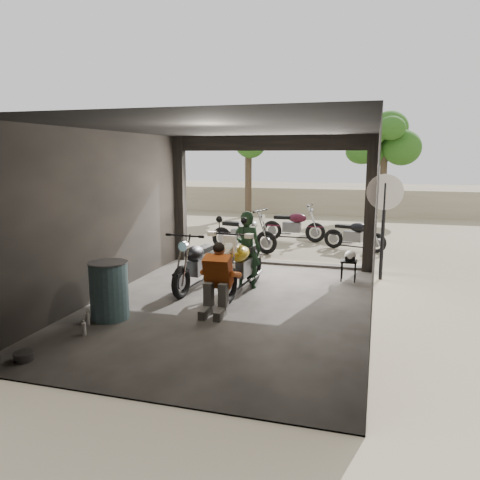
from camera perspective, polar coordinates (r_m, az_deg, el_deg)
The scene contains 16 objects.
ground at distance 8.67m, azimuth -1.33°, elevation -8.08°, with size 80.00×80.00×0.00m, color #7A6D56.
garage at distance 8.87m, azimuth -0.31°, elevation 0.86°, with size 7.00×7.13×3.20m.
boundary_wall at distance 22.09m, azimuth 9.60°, elevation 4.62°, with size 18.00×0.30×1.20m, color gray.
tree_left at distance 21.11m, azimuth 1.05°, elevation 13.71°, with size 2.20×2.20×5.60m.
tree_right at distance 21.87m, azimuth 17.31°, elevation 12.02°, with size 2.20×2.20×5.00m.
main_bike at distance 9.30m, azimuth 0.20°, elevation -2.53°, with size 0.82×2.01×1.34m, color beige, non-canonical shape.
left_bike at distance 9.65m, azimuth -5.26°, elevation -2.43°, with size 0.75×1.82×1.23m, color black, non-canonical shape.
outside_bike_a at distance 13.35m, azimuth 0.43°, elevation 1.20°, with size 0.75×1.83×1.24m, color black, non-canonical shape.
outside_bike_b at distance 15.07m, azimuth 6.54°, elevation 2.11°, with size 0.73×1.78×1.20m, color #420F1F, non-canonical shape.
outside_bike_c at distance 13.90m, azimuth 13.81°, elevation 0.94°, with size 0.66×1.61×1.09m, color black, non-canonical shape.
rider at distance 9.62m, azimuth 0.85°, elevation -1.23°, with size 0.59×0.39×1.62m, color black.
mechanic at distance 8.06m, azimuth -2.96°, elevation -5.02°, with size 0.62×0.83×1.21m, color #B95018, non-canonical shape.
stool at distance 10.48m, azimuth 13.11°, elevation -2.82°, with size 0.34×0.34×0.48m.
helmet at distance 10.41m, azimuth 13.30°, elevation -1.85°, with size 0.24×0.25×0.23m, color white.
oil_drum at distance 8.16m, azimuth -15.66°, elevation -6.03°, with size 0.63×0.63×0.98m, color #40646C.
sign_post at distance 10.64m, azimuth 17.15°, elevation 3.59°, with size 0.78×0.08×2.34m.
Camera 1 is at (2.47, -7.85, 2.73)m, focal length 35.00 mm.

